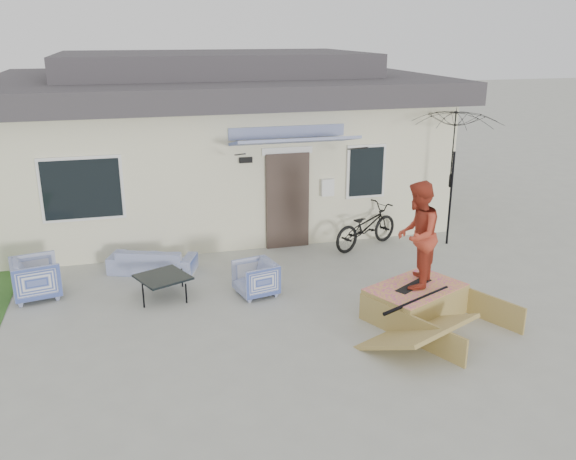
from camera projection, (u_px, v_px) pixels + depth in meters
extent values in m
plane|color=#A2A497|center=(300.00, 350.00, 9.11)|extent=(90.00, 90.00, 0.00)
cube|color=beige|center=(217.00, 152.00, 15.97)|extent=(10.00, 7.00, 3.00)
cube|color=#33333A|center=(214.00, 85.00, 15.42)|extent=(10.80, 7.80, 0.50)
cube|color=#33333A|center=(213.00, 62.00, 15.24)|extent=(7.50, 4.50, 0.60)
cube|color=#40312A|center=(288.00, 201.00, 13.11)|extent=(0.95, 0.08, 2.10)
cube|color=white|center=(82.00, 189.00, 11.92)|extent=(1.60, 0.06, 1.30)
cube|color=white|center=(366.00, 171.00, 13.39)|extent=(0.90, 0.06, 1.20)
cube|color=#32479A|center=(294.00, 141.00, 12.20)|extent=(2.50, 1.09, 0.29)
imported|color=#32479A|center=(152.00, 256.00, 11.95)|extent=(1.75, 1.06, 0.66)
imported|color=#32479A|center=(36.00, 276.00, 10.79)|extent=(0.88, 0.92, 0.81)
imported|color=#32479A|center=(256.00, 277.00, 10.90)|extent=(0.76, 0.80, 0.70)
cube|color=black|center=(164.00, 286.00, 10.85)|extent=(1.08, 1.08, 0.40)
imported|color=black|center=(366.00, 222.00, 13.25)|extent=(1.92, 1.34, 1.16)
cylinder|color=black|center=(450.00, 199.00, 13.30)|extent=(0.05, 0.05, 2.10)
imported|color=black|center=(453.00, 167.00, 13.08)|extent=(2.41, 2.33, 0.90)
cube|color=black|center=(414.00, 285.00, 10.07)|extent=(0.80, 0.59, 0.05)
imported|color=#AB3824|center=(417.00, 233.00, 9.78)|extent=(1.05, 1.10, 1.77)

